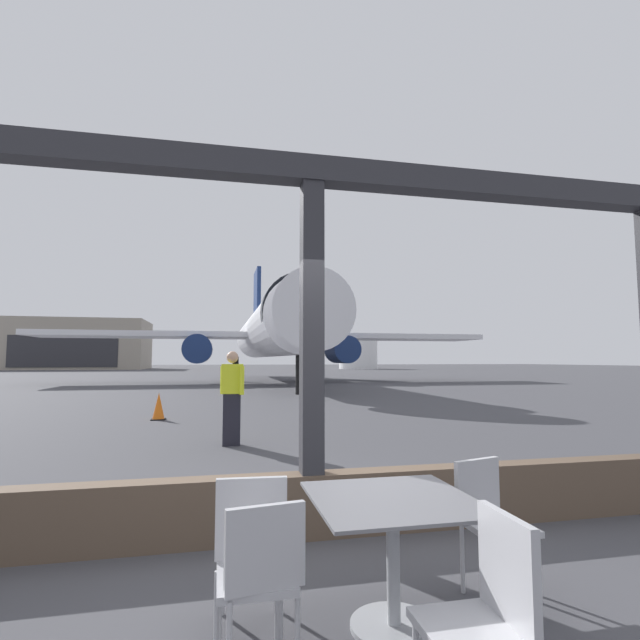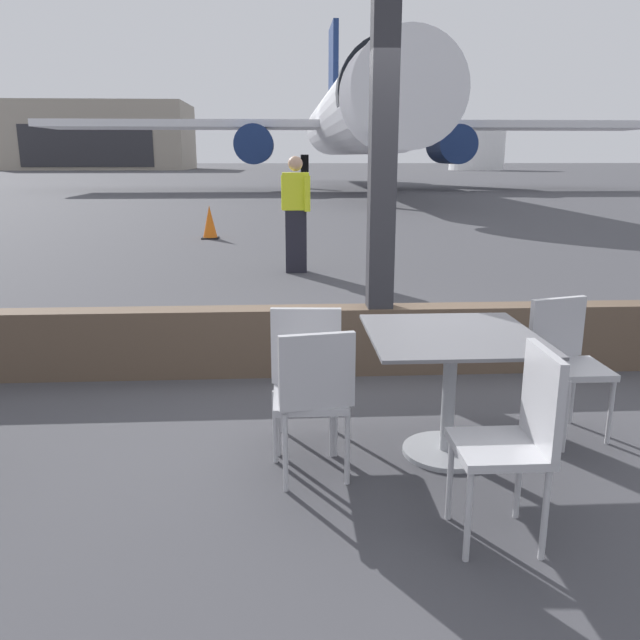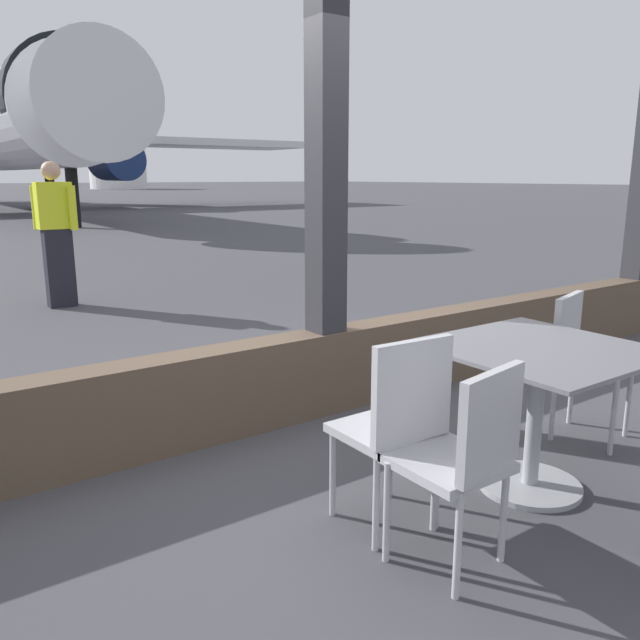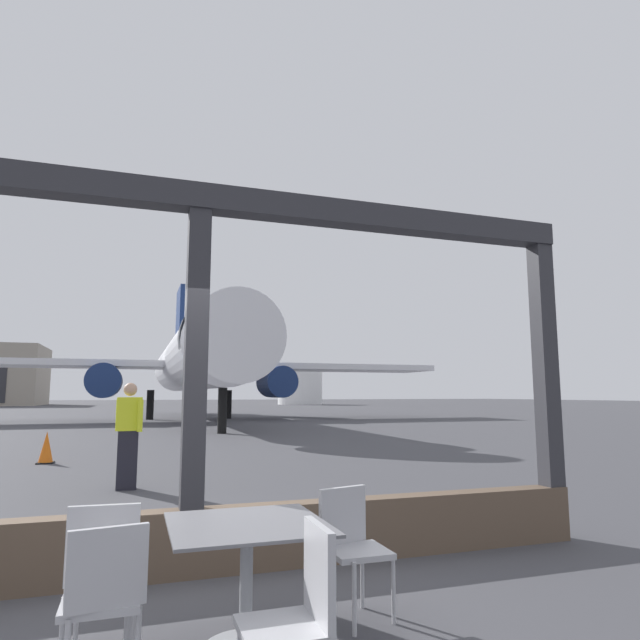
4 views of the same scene
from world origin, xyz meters
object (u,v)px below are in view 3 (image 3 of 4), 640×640
at_px(cafe_chair_window_right, 582,353).
at_px(cafe_chair_aisle_left, 397,418).
at_px(fuel_storage_tank, 118,168).
at_px(cafe_chair_window_left, 466,451).
at_px(ground_crew_worker, 56,233).
at_px(dining_table, 536,396).

distance_m(cafe_chair_window_right, cafe_chair_aisle_left, 1.65).
bearing_deg(cafe_chair_window_right, fuel_storage_tank, 73.77).
distance_m(cafe_chair_window_right, fuel_storage_tank, 79.54).
height_order(cafe_chair_window_left, fuel_storage_tank, fuel_storage_tank).
xyz_separation_m(cafe_chair_aisle_left, fuel_storage_tank, (23.86, 76.51, 1.91)).
bearing_deg(ground_crew_worker, fuel_storage_tank, 71.31).
bearing_deg(dining_table, ground_crew_worker, 97.02).
bearing_deg(ground_crew_worker, cafe_chair_window_left, -90.39).
bearing_deg(fuel_storage_tank, cafe_chair_aisle_left, -107.32).
bearing_deg(ground_crew_worker, cafe_chair_aisle_left, -90.60).
height_order(cafe_chair_window_left, cafe_chair_aisle_left, cafe_chair_aisle_left).
relative_size(cafe_chair_window_left, ground_crew_worker, 0.50).
height_order(ground_crew_worker, fuel_storage_tank, fuel_storage_tank).
bearing_deg(fuel_storage_tank, cafe_chair_window_left, -107.23).
xyz_separation_m(dining_table, cafe_chair_window_left, (-0.82, -0.27, 0.02)).
bearing_deg(cafe_chair_window_right, cafe_chair_aisle_left, -174.42).
height_order(cafe_chair_window_right, cafe_chair_aisle_left, cafe_chair_aisle_left).
height_order(cafe_chair_window_right, ground_crew_worker, ground_crew_worker).
distance_m(ground_crew_worker, fuel_storage_tank, 74.28).
bearing_deg(cafe_chair_aisle_left, fuel_storage_tank, 72.68).
relative_size(dining_table, cafe_chair_aisle_left, 1.05).
xyz_separation_m(cafe_chair_window_left, cafe_chair_aisle_left, (-0.02, 0.38, 0.02)).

